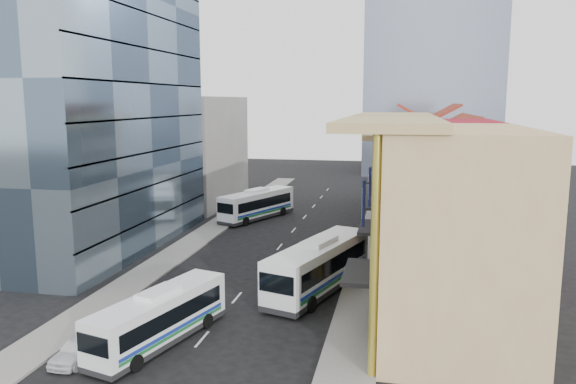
% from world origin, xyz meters
% --- Properties ---
extents(ground, '(200.00, 200.00, 0.00)m').
position_xyz_m(ground, '(0.00, 0.00, 0.00)').
color(ground, black).
rests_on(ground, ground).
extents(sidewalk_right, '(3.00, 90.00, 0.15)m').
position_xyz_m(sidewalk_right, '(8.50, 22.00, 0.07)').
color(sidewalk_right, slate).
rests_on(sidewalk_right, ground).
extents(sidewalk_left, '(3.00, 90.00, 0.15)m').
position_xyz_m(sidewalk_left, '(-8.50, 22.00, 0.07)').
color(sidewalk_left, slate).
rests_on(sidewalk_left, ground).
extents(shophouse_tan, '(8.00, 14.00, 12.00)m').
position_xyz_m(shophouse_tan, '(14.00, 5.00, 6.00)').
color(shophouse_tan, tan).
rests_on(shophouse_tan, ground).
extents(shophouse_red, '(8.00, 10.00, 12.00)m').
position_xyz_m(shophouse_red, '(14.00, 17.00, 6.00)').
color(shophouse_red, maroon).
rests_on(shophouse_red, ground).
extents(shophouse_cream_near, '(8.00, 9.00, 10.00)m').
position_xyz_m(shophouse_cream_near, '(14.00, 26.50, 5.00)').
color(shophouse_cream_near, beige).
rests_on(shophouse_cream_near, ground).
extents(shophouse_cream_mid, '(8.00, 9.00, 10.00)m').
position_xyz_m(shophouse_cream_mid, '(14.00, 35.50, 5.00)').
color(shophouse_cream_mid, beige).
rests_on(shophouse_cream_mid, ground).
extents(shophouse_cream_far, '(8.00, 12.00, 11.00)m').
position_xyz_m(shophouse_cream_far, '(14.00, 46.00, 5.50)').
color(shophouse_cream_far, beige).
rests_on(shophouse_cream_far, ground).
extents(office_tower, '(12.00, 26.00, 30.00)m').
position_xyz_m(office_tower, '(-17.00, 19.00, 15.00)').
color(office_tower, '#3C4E5F').
rests_on(office_tower, ground).
extents(office_block_far, '(10.00, 18.00, 14.00)m').
position_xyz_m(office_block_far, '(-16.00, 42.00, 7.00)').
color(office_block_far, gray).
rests_on(office_block_far, ground).
extents(bus_left_near, '(4.89, 10.15, 3.17)m').
position_xyz_m(bus_left_near, '(-2.11, 0.06, 1.59)').
color(bus_left_near, white).
rests_on(bus_left_near, ground).
extents(bus_left_far, '(6.86, 11.18, 3.55)m').
position_xyz_m(bus_left_far, '(-5.20, 33.79, 1.78)').
color(bus_left_far, white).
rests_on(bus_left_far, ground).
extents(bus_right, '(6.41, 12.41, 3.89)m').
position_xyz_m(bus_right, '(5.38, 10.50, 1.94)').
color(bus_right, white).
rests_on(bus_right, ground).
extents(sedan_left, '(1.57, 3.77, 1.27)m').
position_xyz_m(sedan_left, '(-5.50, -2.77, 0.64)').
color(sedan_left, silver).
rests_on(sedan_left, ground).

